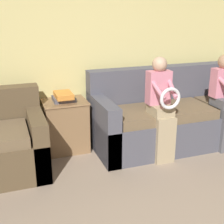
{
  "coord_description": "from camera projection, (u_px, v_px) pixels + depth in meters",
  "views": [
    {
      "loc": [
        -1.16,
        -1.09,
        1.7
      ],
      "look_at": [
        -0.2,
        1.62,
        0.73
      ],
      "focal_mm": 50.0,
      "sensor_mm": 36.0,
      "label": 1
    }
  ],
  "objects": [
    {
      "name": "wall_back",
      "position": [
        97.0,
        42.0,
        3.9
      ],
      "size": [
        7.64,
        0.06,
        2.55
      ],
      "color": "#DBCC7F",
      "rests_on": "ground_plane"
    },
    {
      "name": "couch_main",
      "position": [
        177.0,
        117.0,
        4.05
      ],
      "size": [
        2.23,
        0.85,
        0.96
      ],
      "color": "#4C4C56",
      "rests_on": "ground_plane"
    },
    {
      "name": "child_left_seated",
      "position": [
        162.0,
        105.0,
        3.49
      ],
      "size": [
        0.27,
        0.37,
        1.18
      ],
      "color": "tan",
      "rests_on": "ground_plane"
    },
    {
      "name": "side_shelf",
      "position": [
        66.0,
        125.0,
        3.81
      ],
      "size": [
        0.52,
        0.44,
        0.63
      ],
      "color": "olive",
      "rests_on": "ground_plane"
    },
    {
      "name": "book_stack",
      "position": [
        64.0,
        97.0,
        3.69
      ],
      "size": [
        0.25,
        0.3,
        0.11
      ],
      "color": "#4C4C56",
      "rests_on": "side_shelf"
    }
  ]
}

